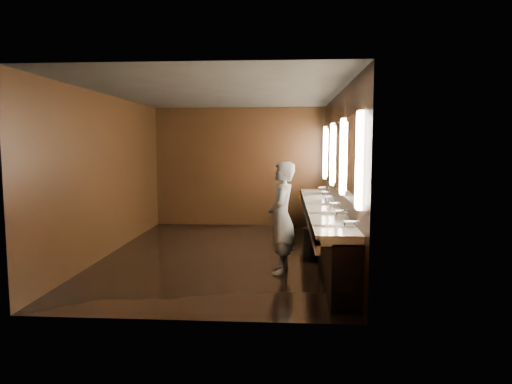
# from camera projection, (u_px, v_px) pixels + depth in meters

# --- Properties ---
(floor) EXTENTS (6.00, 6.00, 0.00)m
(floor) POSITION_uv_depth(u_px,v_px,m) (222.00, 255.00, 8.02)
(floor) COLOR black
(floor) RESTS_ON ground
(ceiling) EXTENTS (4.00, 6.00, 0.02)m
(ceiling) POSITION_uv_depth(u_px,v_px,m) (221.00, 93.00, 7.72)
(ceiling) COLOR #2D2D2B
(ceiling) RESTS_ON wall_back
(wall_back) EXTENTS (4.00, 0.02, 2.80)m
(wall_back) POSITION_uv_depth(u_px,v_px,m) (239.00, 167.00, 10.85)
(wall_back) COLOR black
(wall_back) RESTS_ON floor
(wall_front) EXTENTS (4.00, 0.02, 2.80)m
(wall_front) POSITION_uv_depth(u_px,v_px,m) (182.00, 195.00, 4.89)
(wall_front) COLOR black
(wall_front) RESTS_ON floor
(wall_left) EXTENTS (0.02, 6.00, 2.80)m
(wall_left) POSITION_uv_depth(u_px,v_px,m) (109.00, 175.00, 8.00)
(wall_left) COLOR black
(wall_left) RESTS_ON floor
(wall_right) EXTENTS (0.02, 6.00, 2.80)m
(wall_right) POSITION_uv_depth(u_px,v_px,m) (338.00, 176.00, 7.74)
(wall_right) COLOR black
(wall_right) RESTS_ON floor
(sink_counter) EXTENTS (0.55, 5.40, 1.01)m
(sink_counter) POSITION_uv_depth(u_px,v_px,m) (325.00, 228.00, 7.85)
(sink_counter) COLOR black
(sink_counter) RESTS_ON floor
(mirror_band) EXTENTS (0.06, 5.03, 1.15)m
(mirror_band) POSITION_uv_depth(u_px,v_px,m) (338.00, 155.00, 7.70)
(mirror_band) COLOR #FDE4C0
(mirror_band) RESTS_ON wall_right
(person) EXTENTS (0.44, 0.64, 1.68)m
(person) POSITION_uv_depth(u_px,v_px,m) (282.00, 217.00, 6.85)
(person) COLOR #8AAACE
(person) RESTS_ON floor
(trash_bin) EXTENTS (0.47, 0.47, 0.55)m
(trash_bin) POSITION_uv_depth(u_px,v_px,m) (313.00, 244.00, 7.61)
(trash_bin) COLOR black
(trash_bin) RESTS_ON floor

